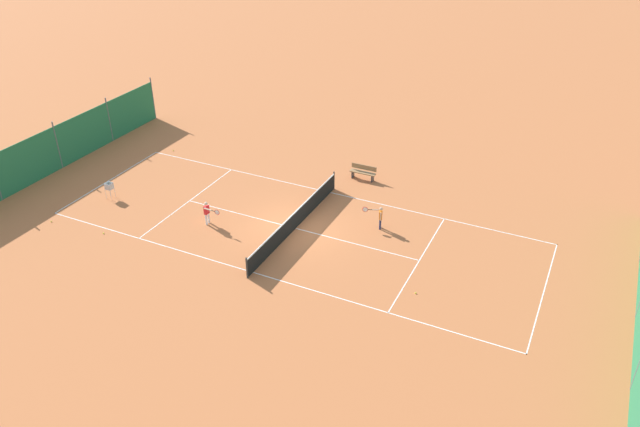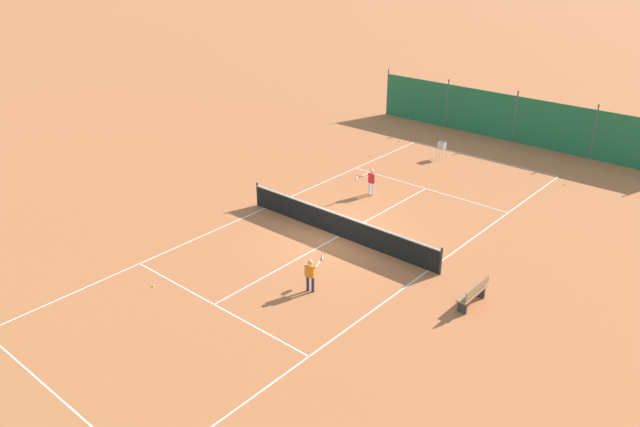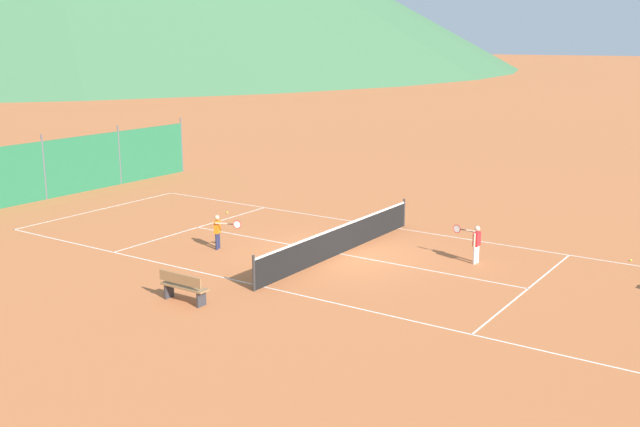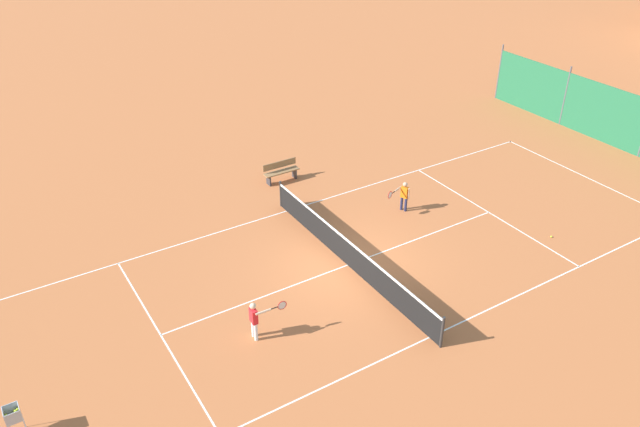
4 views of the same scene
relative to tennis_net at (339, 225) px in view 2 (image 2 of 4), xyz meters
name	(u,v)px [view 2 (image 2 of 4)]	position (x,y,z in m)	size (l,w,h in m)	color
ground_plane	(339,236)	(0.00, 0.00, -0.50)	(600.00, 600.00, 0.00)	#BC6638
court_line_markings	(339,236)	(0.00, 0.00, -0.50)	(8.25, 23.85, 0.01)	white
tennis_net	(339,225)	(0.00, 0.00, 0.00)	(9.18, 0.08, 1.06)	#2D2D2D
windscreen_fence_near	(515,119)	(0.00, -15.50, 0.81)	(17.28, 0.08, 2.90)	#236B42
player_near_baseline	(311,272)	(-1.82, 3.72, 0.20)	(0.38, 1.04, 1.19)	#23284C
player_near_service	(371,180)	(1.52, -4.13, 0.22)	(0.45, 1.01, 1.23)	white
tennis_ball_mid_court	(400,141)	(4.82, -11.39, -0.47)	(0.07, 0.07, 0.07)	#CCE033
tennis_ball_alley_right	(564,184)	(-4.72, -11.05, -0.47)	(0.07, 0.07, 0.07)	#CCE033
tennis_ball_near_corner	(371,156)	(4.52, -8.25, -0.47)	(0.07, 0.07, 0.07)	#CCE033
tennis_ball_by_net_right	(153,286)	(2.41, 7.02, -0.47)	(0.07, 0.07, 0.07)	#CCE033
ball_hopper	(442,147)	(1.56, -10.40, 0.16)	(0.36, 0.36, 0.89)	#B7B7BC
courtside_bench	(473,293)	(-6.34, 1.00, -0.05)	(0.36, 1.50, 0.84)	olive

